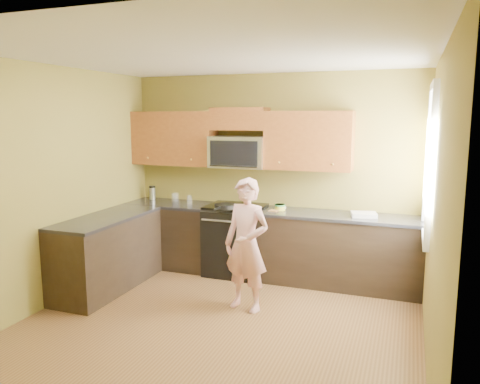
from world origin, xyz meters
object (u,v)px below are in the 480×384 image
at_px(stove, 236,240).
at_px(microwave, 239,167).
at_px(butter_tub, 280,210).
at_px(travel_mug, 153,199).
at_px(woman, 247,245).
at_px(frying_pan, 225,209).

xyz_separation_m(stove, microwave, (0.00, 0.12, 0.97)).
relative_size(butter_tub, travel_mug, 0.71).
bearing_deg(travel_mug, woman, -33.27).
xyz_separation_m(microwave, travel_mug, (-1.39, 0.06, -0.53)).
xyz_separation_m(stove, travel_mug, (-1.39, 0.18, 0.45)).
height_order(butter_tub, travel_mug, travel_mug).
distance_m(stove, travel_mug, 1.47).
bearing_deg(woman, butter_tub, 99.05).
distance_m(microwave, travel_mug, 1.49).
xyz_separation_m(stove, butter_tub, (0.61, 0.03, 0.45)).
distance_m(butter_tub, travel_mug, 2.01).
relative_size(woman, butter_tub, 10.70).
relative_size(microwave, woman, 0.51).
distance_m(stove, microwave, 0.98).
xyz_separation_m(stove, frying_pan, (-0.05, -0.26, 0.47)).
xyz_separation_m(frying_pan, butter_tub, (0.67, 0.28, -0.03)).
height_order(microwave, butter_tub, microwave).
bearing_deg(woman, stove, 129.36).
distance_m(stove, frying_pan, 0.54).
height_order(frying_pan, travel_mug, travel_mug).
xyz_separation_m(butter_tub, travel_mug, (-2.00, 0.15, 0.00)).
height_order(stove, butter_tub, butter_tub).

